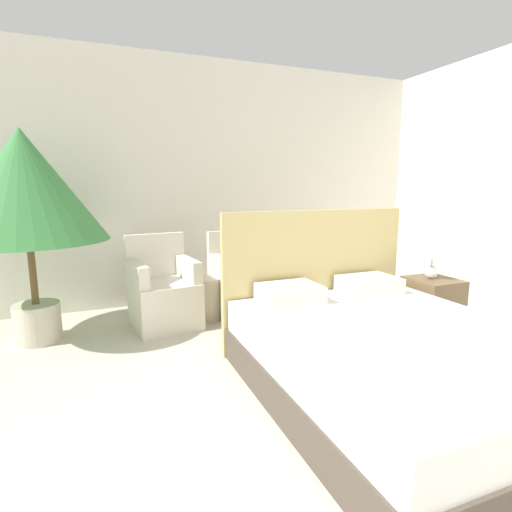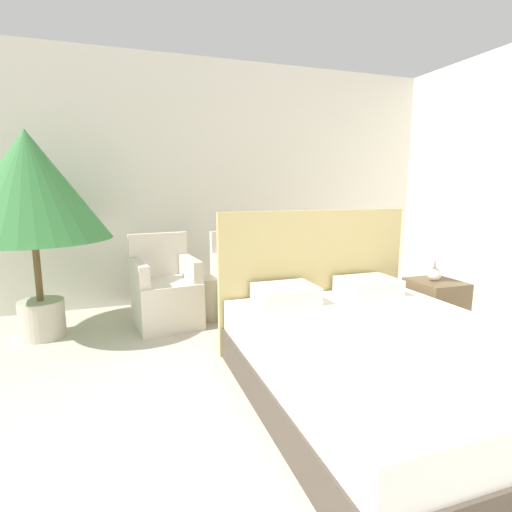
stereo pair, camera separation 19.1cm
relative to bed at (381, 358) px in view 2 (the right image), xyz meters
name	(u,v)px [view 2 (the right image)]	position (x,y,z in m)	size (l,w,h in m)	color
wall_back	(223,183)	(-0.37, 2.80, 1.17)	(10.00, 0.06, 2.90)	silver
bed	(381,358)	(0.00, 0.00, 0.00)	(1.75, 2.17, 1.21)	#4C4238
armchair_near_window_left	(166,295)	(-1.20, 1.95, 0.03)	(0.69, 0.72, 0.92)	silver
armchair_near_window_right	(246,288)	(-0.33, 1.95, 0.03)	(0.70, 0.73, 0.92)	silver
potted_palm	(30,190)	(-2.35, 1.96, 1.11)	(1.36, 1.36, 1.91)	beige
nightstand	(434,309)	(1.14, 0.75, 0.00)	(0.42, 0.45, 0.55)	brown
table_lamp	(436,251)	(1.12, 0.77, 0.56)	(0.27, 0.27, 0.41)	white
side_table	(208,298)	(-0.76, 1.97, -0.05)	(0.31, 0.31, 0.45)	#B7AD93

